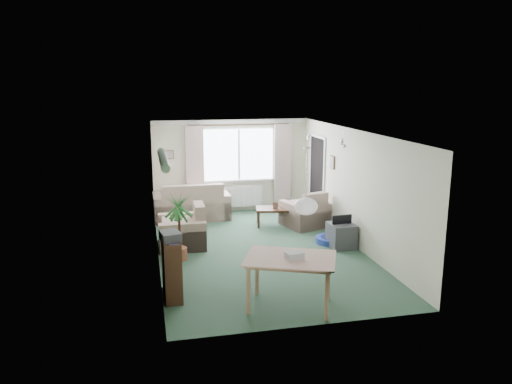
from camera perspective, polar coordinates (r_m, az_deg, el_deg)
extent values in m
plane|color=#2D4B38|center=(10.15, 0.37, -6.71)|extent=(6.50, 6.50, 0.00)
cube|color=white|center=(12.92, -1.99, 4.32)|extent=(1.80, 0.03, 1.30)
cube|color=black|center=(12.75, -1.95, 7.69)|extent=(2.60, 0.03, 0.03)
cube|color=beige|center=(12.70, -7.01, 3.03)|extent=(0.45, 0.08, 2.00)
cube|color=beige|center=(13.12, 3.05, 3.41)|extent=(0.45, 0.08, 2.00)
cube|color=white|center=(13.08, -1.92, -0.48)|extent=(1.20, 0.10, 0.55)
cube|color=black|center=(12.48, 7.00, 1.61)|extent=(0.03, 0.95, 2.00)
sphere|color=white|center=(7.65, 5.74, -1.64)|extent=(0.36, 0.36, 0.36)
cylinder|color=#196626|center=(7.12, -10.58, 3.71)|extent=(1.60, 1.60, 0.12)
sphere|color=silver|center=(10.86, 6.05, 6.52)|extent=(0.20, 0.20, 0.20)
sphere|color=silver|center=(9.85, 9.94, 5.79)|extent=(0.20, 0.20, 0.20)
cube|color=brown|center=(12.71, -10.01, 4.22)|extent=(0.28, 0.03, 0.22)
cube|color=brown|center=(11.46, 8.72, 3.38)|extent=(0.03, 0.24, 0.30)
cube|color=beige|center=(12.47, -7.42, -0.94)|extent=(1.87, 1.01, 0.92)
cube|color=beige|center=(11.79, 5.73, -1.84)|extent=(1.19, 1.16, 0.86)
cube|color=#B6AD8A|center=(10.41, -8.51, -3.80)|extent=(0.95, 1.00, 0.88)
cube|color=black|center=(11.81, 2.34, -2.85)|extent=(1.04, 0.70, 0.43)
cube|color=brown|center=(11.68, 2.25, -1.53)|extent=(0.12, 0.06, 0.16)
cube|color=black|center=(8.05, -9.62, -8.52)|extent=(0.29, 0.79, 0.95)
cube|color=#3A3B3F|center=(7.78, -9.77, -5.00)|extent=(0.34, 0.40, 0.14)
cylinder|color=#286121|center=(9.55, -8.75, -3.96)|extent=(0.70, 0.70, 1.32)
cube|color=tan|center=(7.63, 3.89, -10.32)|extent=(1.45, 1.23, 0.77)
cube|color=silver|center=(7.43, 4.40, -7.31)|extent=(0.28, 0.22, 0.12)
cube|color=#3C3C41|center=(10.44, 9.72, -4.91)|extent=(0.51, 0.56, 0.50)
cylinder|color=navy|center=(10.73, 8.48, -5.42)|extent=(0.72, 0.72, 0.12)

